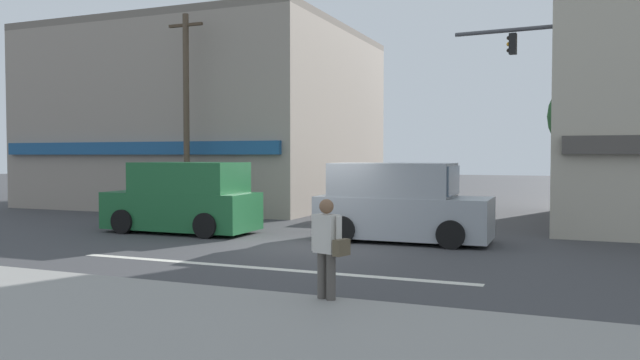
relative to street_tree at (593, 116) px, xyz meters
The scene contains 11 objects.
ground_plane 10.68m from the street_tree, 130.21° to the right, with size 120.00×120.00×0.00m, color #3D3D3F.
lane_marking_stripe 13.42m from the street_tree, 120.14° to the right, with size 9.00×0.24×0.01m, color silver.
sidewalk_curb 17.79m from the street_tree, 111.86° to the right, with size 40.00×5.00×0.16m, color gray.
building_left_block 17.19m from the street_tree, 168.40° to the left, with size 13.78×11.82×8.06m.
street_tree is the anchor object (origin of this frame).
utility_pole_near_left 14.08m from the street_tree, 166.63° to the right, with size 1.40×0.22×7.45m.
traffic_light_mast 3.74m from the street_tree, 91.73° to the right, with size 4.88×0.48×6.20m.
sedan_waiting_far 7.71m from the street_tree, behind, with size 1.91×4.12×1.58m.
van_approaching_near 8.29m from the street_tree, 128.35° to the right, with size 4.62×2.08×2.11m.
van_crossing_leftbound 13.51m from the street_tree, 149.13° to the right, with size 4.62×2.07×2.11m.
pedestrian_foreground_with_bag 14.66m from the street_tree, 105.82° to the right, with size 0.66×0.45×1.67m.
Camera 1 is at (5.98, -14.81, 2.33)m, focal length 35.00 mm.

